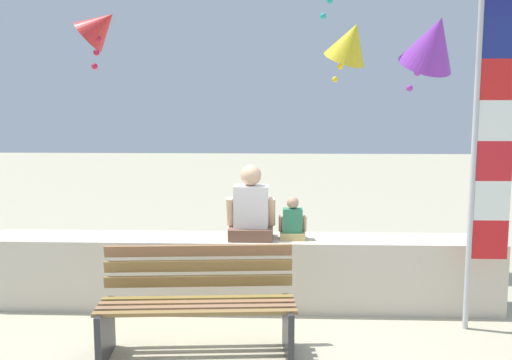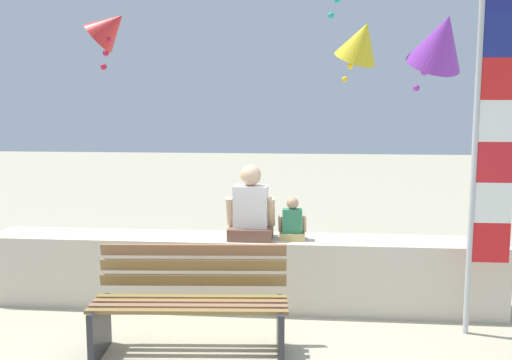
{
  "view_description": "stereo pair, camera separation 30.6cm",
  "coord_description": "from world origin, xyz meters",
  "px_view_note": "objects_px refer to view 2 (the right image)",
  "views": [
    {
      "loc": [
        0.38,
        -4.48,
        2.08
      ],
      "look_at": [
        0.16,
        1.17,
        1.33
      ],
      "focal_mm": 39.28,
      "sensor_mm": 36.0,
      "label": 1
    },
    {
      "loc": [
        0.68,
        -4.46,
        2.08
      ],
      "look_at": [
        0.16,
        1.17,
        1.33
      ],
      "focal_mm": 39.28,
      "sensor_mm": 36.0,
      "label": 2
    }
  ],
  "objects_px": {
    "park_bench": "(191,304)",
    "flag_banner": "(489,136)",
    "kite_red": "(110,27)",
    "person_adult": "(251,210)",
    "kite_yellow": "(361,42)",
    "person_child": "(292,223)",
    "kite_purple": "(441,41)"
  },
  "relations": [
    {
      "from": "person_adult",
      "to": "kite_yellow",
      "type": "height_order",
      "value": "kite_yellow"
    },
    {
      "from": "flag_banner",
      "to": "person_adult",
      "type": "bearing_deg",
      "value": 167.16
    },
    {
      "from": "kite_red",
      "to": "flag_banner",
      "type": "bearing_deg",
      "value": -28.46
    },
    {
      "from": "person_adult",
      "to": "kite_purple",
      "type": "bearing_deg",
      "value": 29.78
    },
    {
      "from": "park_bench",
      "to": "flag_banner",
      "type": "relative_size",
      "value": 0.52
    },
    {
      "from": "flag_banner",
      "to": "park_bench",
      "type": "bearing_deg",
      "value": -166.36
    },
    {
      "from": "person_child",
      "to": "flag_banner",
      "type": "height_order",
      "value": "flag_banner"
    },
    {
      "from": "flag_banner",
      "to": "kite_yellow",
      "type": "height_order",
      "value": "kite_yellow"
    },
    {
      "from": "park_bench",
      "to": "flag_banner",
      "type": "distance_m",
      "value": 2.98
    },
    {
      "from": "park_bench",
      "to": "kite_yellow",
      "type": "bearing_deg",
      "value": 65.84
    },
    {
      "from": "person_adult",
      "to": "kite_red",
      "type": "distance_m",
      "value": 3.43
    },
    {
      "from": "person_child",
      "to": "kite_purple",
      "type": "relative_size",
      "value": 0.42
    },
    {
      "from": "person_child",
      "to": "kite_yellow",
      "type": "bearing_deg",
      "value": 71.81
    },
    {
      "from": "park_bench",
      "to": "flag_banner",
      "type": "bearing_deg",
      "value": 13.64
    },
    {
      "from": "park_bench",
      "to": "person_adult",
      "type": "relative_size",
      "value": 2.19
    },
    {
      "from": "person_adult",
      "to": "kite_yellow",
      "type": "relative_size",
      "value": 0.75
    },
    {
      "from": "kite_purple",
      "to": "kite_red",
      "type": "bearing_deg",
      "value": 171.83
    },
    {
      "from": "kite_purple",
      "to": "person_child",
      "type": "bearing_deg",
      "value": -144.3
    },
    {
      "from": "person_adult",
      "to": "kite_yellow",
      "type": "xyz_separation_m",
      "value": [
        1.31,
        2.69,
        1.96
      ]
    },
    {
      "from": "kite_yellow",
      "to": "kite_purple",
      "type": "height_order",
      "value": "kite_yellow"
    },
    {
      "from": "park_bench",
      "to": "kite_red",
      "type": "bearing_deg",
      "value": 119.66
    },
    {
      "from": "kite_yellow",
      "to": "kite_purple",
      "type": "xyz_separation_m",
      "value": [
        0.78,
        -1.5,
        -0.17
      ]
    },
    {
      "from": "park_bench",
      "to": "kite_red",
      "type": "distance_m",
      "value": 4.29
    },
    {
      "from": "kite_yellow",
      "to": "kite_purple",
      "type": "bearing_deg",
      "value": -62.54
    },
    {
      "from": "person_child",
      "to": "kite_red",
      "type": "bearing_deg",
      "value": 144.14
    },
    {
      "from": "person_adult",
      "to": "kite_purple",
      "type": "xyz_separation_m",
      "value": [
        2.09,
        1.2,
        1.8
      ]
    },
    {
      "from": "person_child",
      "to": "kite_red",
      "type": "height_order",
      "value": "kite_red"
    },
    {
      "from": "kite_yellow",
      "to": "person_adult",
      "type": "bearing_deg",
      "value": -115.94
    },
    {
      "from": "person_adult",
      "to": "flag_banner",
      "type": "distance_m",
      "value": 2.35
    },
    {
      "from": "kite_yellow",
      "to": "kite_purple",
      "type": "relative_size",
      "value": 0.98
    },
    {
      "from": "person_adult",
      "to": "person_child",
      "type": "height_order",
      "value": "person_adult"
    },
    {
      "from": "flag_banner",
      "to": "kite_red",
      "type": "bearing_deg",
      "value": 151.54
    }
  ]
}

